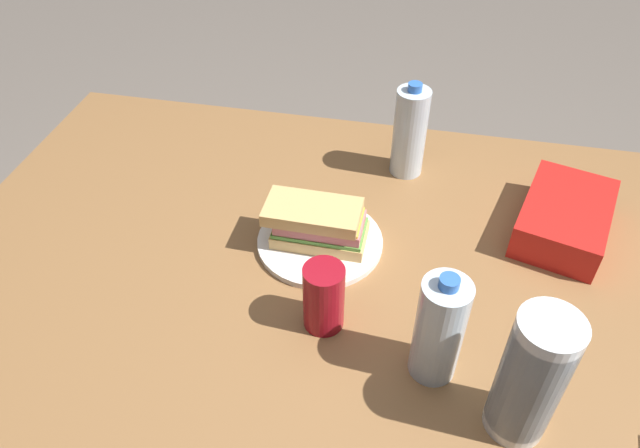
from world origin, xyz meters
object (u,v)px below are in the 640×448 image
object	(u,v)px
soda_can_red	(324,297)
water_bottle_tall	(410,132)
sandwich	(318,223)
chip_bag	(564,218)
paper_plate	(320,242)
water_bottle_spare	(439,329)
dining_table	(355,301)
plastic_cup_stack	(531,378)

from	to	relation	value
soda_can_red	water_bottle_tall	distance (m)	0.45
sandwich	soda_can_red	distance (m)	0.18
soda_can_red	chip_bag	size ratio (longest dim) A/B	0.53
chip_bag	water_bottle_tall	xyz separation A→B (m)	(0.31, -0.13, 0.06)
chip_bag	water_bottle_tall	distance (m)	0.34
paper_plate	water_bottle_spare	distance (m)	0.33
dining_table	plastic_cup_stack	xyz separation A→B (m)	(-0.26, 0.25, 0.20)
paper_plate	chip_bag	size ratio (longest dim) A/B	1.01
plastic_cup_stack	sandwich	bearing A→B (deg)	-41.02
water_bottle_spare	chip_bag	bearing A→B (deg)	-121.74
chip_bag	plastic_cup_stack	bearing A→B (deg)	-177.67
dining_table	chip_bag	world-z (taller)	chip_bag
soda_can_red	water_bottle_tall	bearing A→B (deg)	-101.74
paper_plate	soda_can_red	distance (m)	0.19
dining_table	soda_can_red	xyz separation A→B (m)	(0.03, 0.13, 0.15)
dining_table	chip_bag	xyz separation A→B (m)	(-0.36, -0.17, 0.13)
sandwich	water_bottle_spare	xyz separation A→B (m)	(-0.22, 0.23, 0.04)
dining_table	sandwich	xyz separation A→B (m)	(0.08, -0.04, 0.14)
dining_table	paper_plate	distance (m)	0.13
plastic_cup_stack	soda_can_red	bearing A→B (deg)	-22.32
water_bottle_tall	water_bottle_spare	size ratio (longest dim) A/B	1.04
dining_table	soda_can_red	distance (m)	0.20
sandwich	chip_bag	xyz separation A→B (m)	(-0.44, -0.13, -0.02)
water_bottle_tall	water_bottle_spare	xyz separation A→B (m)	(-0.09, 0.49, -0.00)
sandwich	soda_can_red	world-z (taller)	soda_can_red
sandwich	water_bottle_tall	bearing A→B (deg)	-117.68
paper_plate	sandwich	xyz separation A→B (m)	(0.00, 0.00, 0.05)
sandwich	dining_table	bearing A→B (deg)	150.96
paper_plate	soda_can_red	bearing A→B (deg)	103.43
sandwich	paper_plate	bearing A→B (deg)	-154.18
water_bottle_spare	sandwich	bearing A→B (deg)	-45.66
paper_plate	chip_bag	world-z (taller)	chip_bag
dining_table	water_bottle_spare	distance (m)	0.30
dining_table	plastic_cup_stack	size ratio (longest dim) A/B	6.96
paper_plate	chip_bag	xyz separation A→B (m)	(-0.44, -0.13, 0.03)
sandwich	chip_bag	distance (m)	0.46
dining_table	sandwich	world-z (taller)	sandwich
sandwich	soda_can_red	size ratio (longest dim) A/B	1.50
plastic_cup_stack	chip_bag	bearing A→B (deg)	-103.51
paper_plate	plastic_cup_stack	world-z (taller)	plastic_cup_stack
dining_table	sandwich	distance (m)	0.17
soda_can_red	paper_plate	bearing A→B (deg)	-76.57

